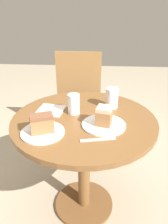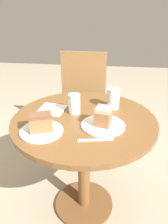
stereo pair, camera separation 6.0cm
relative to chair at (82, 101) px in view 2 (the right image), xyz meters
name	(u,v)px [view 2 (the right image)]	position (x,y,z in m)	size (l,w,h in m)	color
ground_plane	(84,204)	(0.12, -0.80, -0.49)	(8.00, 8.00, 0.00)	tan
table	(84,141)	(0.12, -0.80, 0.08)	(0.86, 0.86, 0.73)	brown
chair	(82,101)	(0.00, 0.00, 0.00)	(0.47, 0.43, 0.94)	olive
plate_near	(103,125)	(0.24, -0.88, 0.25)	(0.25, 0.25, 0.01)	silver
plate_far	(42,131)	(-0.08, -0.99, 0.25)	(0.23, 0.23, 0.01)	silver
cake_slice_near	(103,116)	(0.24, -0.88, 0.31)	(0.10, 0.10, 0.10)	#9E6B42
cake_slice_far	(41,122)	(-0.08, -0.99, 0.31)	(0.14, 0.11, 0.10)	#9E6B42
glass_lemonade	(74,105)	(0.06, -0.74, 0.30)	(0.07, 0.07, 0.12)	beige
glass_water	(113,100)	(0.29, -0.64, 0.30)	(0.08, 0.08, 0.13)	silver
napkin_stack	(52,109)	(-0.09, -0.72, 0.25)	(0.18, 0.18, 0.01)	silver
fork	(95,140)	(0.21, -1.03, 0.25)	(0.18, 0.05, 0.00)	silver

